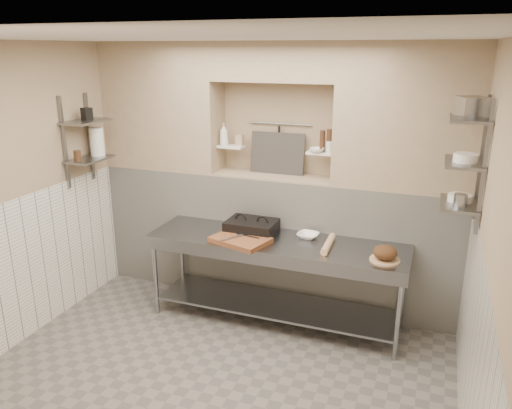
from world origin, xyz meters
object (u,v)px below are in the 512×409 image
at_px(rolling_pin, 328,244).
at_px(bottle_soap, 224,134).
at_px(cutting_board, 240,240).
at_px(bowl_alcove, 317,150).
at_px(bread_loaf, 385,252).
at_px(jug_left, 97,142).
at_px(mixing_bowl, 308,236).
at_px(prep_table, 275,264).
at_px(panini_press, 252,227).

relative_size(rolling_pin, bottle_soap, 1.86).
bearing_deg(cutting_board, bowl_alcove, 49.61).
relative_size(bread_loaf, jug_left, 0.72).
bearing_deg(mixing_bowl, prep_table, -147.01).
bearing_deg(rolling_pin, bottle_soap, 157.94).
bearing_deg(rolling_pin, cutting_board, -168.71).
height_order(panini_press, rolling_pin, panini_press).
distance_m(panini_press, bottle_soap, 1.08).
height_order(prep_table, rolling_pin, rolling_pin).
height_order(panini_press, bread_loaf, bread_loaf).
xyz_separation_m(bowl_alcove, jug_left, (-2.31, -0.50, 0.03)).
distance_m(mixing_bowl, rolling_pin, 0.30).
height_order(mixing_bowl, rolling_pin, rolling_pin).
distance_m(panini_press, jug_left, 1.92).
distance_m(prep_table, cutting_board, 0.45).
relative_size(bottle_soap, bowl_alcove, 1.63).
height_order(bread_loaf, bottle_soap, bottle_soap).
height_order(cutting_board, bread_loaf, bread_loaf).
relative_size(panini_press, cutting_board, 0.94).
bearing_deg(bread_loaf, cutting_board, -178.48).
distance_m(prep_table, bottle_soap, 1.52).
xyz_separation_m(rolling_pin, bottle_soap, (-1.31, 0.53, 0.90)).
distance_m(panini_press, mixing_bowl, 0.59).
bearing_deg(cutting_board, panini_press, 86.99).
bearing_deg(bowl_alcove, rolling_pin, -62.23).
relative_size(prep_table, bread_loaf, 12.00).
height_order(bottle_soap, jug_left, bottle_soap).
distance_m(rolling_pin, bowl_alcove, 0.99).
xyz_separation_m(prep_table, bowl_alcove, (0.26, 0.52, 1.09)).
bearing_deg(bread_loaf, rolling_pin, 166.48).
distance_m(cutting_board, jug_left, 1.93).
relative_size(panini_press, bread_loaf, 2.34).
bearing_deg(bowl_alcove, panini_press, -144.43).
bearing_deg(panini_press, jug_left, -176.26).
height_order(mixing_bowl, bowl_alcove, bowl_alcove).
height_order(cutting_board, mixing_bowl, mixing_bowl).
distance_m(cutting_board, rolling_pin, 0.86).
height_order(prep_table, panini_press, panini_press).
bearing_deg(bread_loaf, bowl_alcove, 141.84).
bearing_deg(prep_table, mixing_bowl, 32.99).
xyz_separation_m(panini_press, bowl_alcove, (0.56, 0.40, 0.77)).
distance_m(rolling_pin, bread_loaf, 0.56).
distance_m(prep_table, mixing_bowl, 0.44).
relative_size(panini_press, mixing_bowl, 2.39).
bearing_deg(bowl_alcove, bottle_soap, 178.76).
xyz_separation_m(cutting_board, mixing_bowl, (0.60, 0.34, 0.00)).
xyz_separation_m(rolling_pin, bowl_alcove, (-0.27, 0.51, 0.80)).
relative_size(cutting_board, jug_left, 1.78).
relative_size(cutting_board, bottle_soap, 2.23).
bearing_deg(panini_press, bread_loaf, -9.38).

